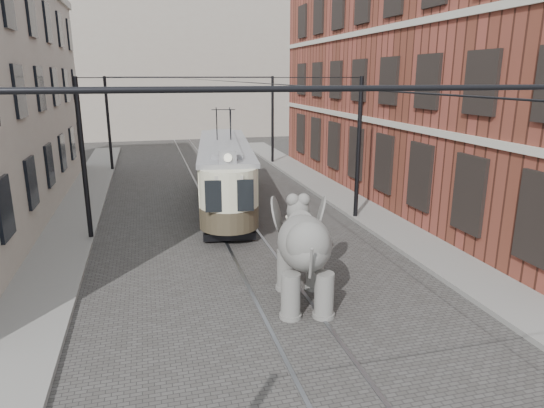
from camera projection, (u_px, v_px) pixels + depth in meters
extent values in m
plane|color=#403D3B|center=(276.00, 290.00, 13.81)|extent=(120.00, 120.00, 0.00)
cube|color=slate|center=(456.00, 268.00, 15.27)|extent=(2.00, 60.00, 0.15)
cube|color=slate|center=(31.00, 316.00, 12.19)|extent=(2.00, 60.00, 0.15)
cube|color=#5E2C1F|center=(444.00, 76.00, 23.37)|extent=(8.00, 26.00, 12.00)
cube|color=gray|center=(175.00, 66.00, 49.34)|extent=(28.00, 10.00, 14.00)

